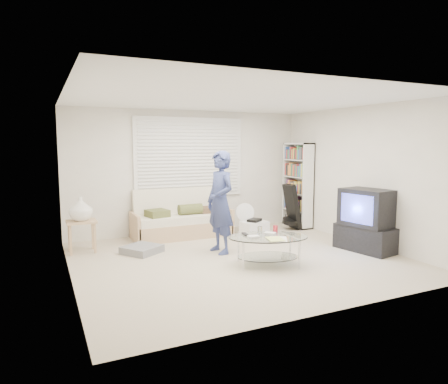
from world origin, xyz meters
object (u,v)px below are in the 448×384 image
bookshelf (298,185)px  tv_unit (366,221)px  futon_sofa (182,221)px  coffee_table (268,242)px

bookshelf → tv_unit: bearing=-93.3°
futon_sofa → tv_unit: tv_unit is taller
futon_sofa → bookshelf: 2.71m
coffee_table → futon_sofa: bearing=103.1°
tv_unit → coffee_table: (-1.96, -0.02, -0.16)m
futon_sofa → bookshelf: bearing=-3.7°
coffee_table → tv_unit: bearing=0.5°
bookshelf → coffee_table: bookshelf is taller
tv_unit → coffee_table: bearing=-179.5°
tv_unit → coffee_table: size_ratio=0.77×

